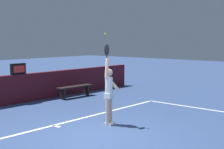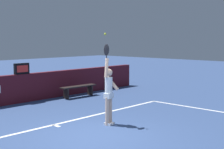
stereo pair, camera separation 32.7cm
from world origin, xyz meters
name	(u,v)px [view 2 (the right image)]	position (x,y,z in m)	size (l,w,h in m)	color
ground_plane	(94,137)	(0.00, 0.00, 0.00)	(60.00, 60.00, 0.00)	#314877
court_lines	(114,143)	(0.00, -0.75, 0.00)	(10.43, 5.17, 0.00)	white
speed_display	(22,69)	(1.30, 5.56, 1.38)	(0.65, 0.14, 0.45)	black
tennis_player	(109,92)	(1.17, 0.55, 1.02)	(0.46, 0.45, 2.44)	beige
tennis_ball	(105,34)	(1.05, 0.58, 2.73)	(0.07, 0.07, 0.07)	yellow
courtside_bench_near	(78,88)	(3.67, 4.81, 0.39)	(1.81, 0.44, 0.50)	black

